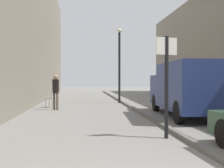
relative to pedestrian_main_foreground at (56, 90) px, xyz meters
The scene contains 7 objects.
ground_plane 2.51m from the pedestrian_main_foreground, ahead, with size 80.00×80.00×0.00m, color gray.
kerb_strip 3.98m from the pedestrian_main_foreground, ahead, with size 0.16×40.00×0.12m, color #615F5B.
pedestrian_main_foreground is the anchor object (origin of this frame).
delivery_van 6.31m from the pedestrian_main_foreground, 28.99° to the right, with size 2.23×5.56×2.15m.
street_sign_post 7.88m from the pedestrian_main_foreground, 63.88° to the right, with size 0.59×0.19×2.60m.
lamp_post 5.52m from the pedestrian_main_foreground, 45.77° to the left, with size 0.28×0.28×4.76m.
cafe_chair_near_window 1.36m from the pedestrian_main_foreground, 104.53° to the left, with size 0.58×0.58×0.94m.
Camera 1 is at (-0.92, -2.39, 1.50)m, focal length 44.91 mm.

